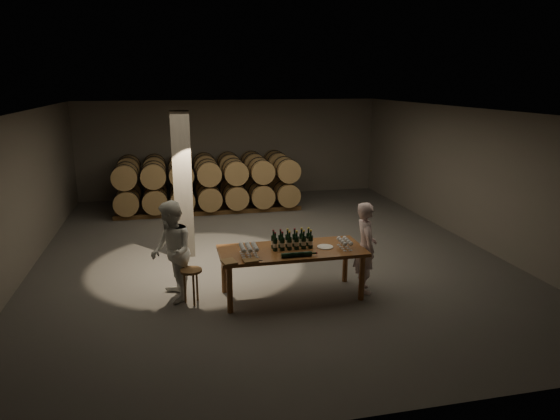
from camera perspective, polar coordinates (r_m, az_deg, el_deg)
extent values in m
plane|color=#595653|center=(11.54, -1.66, -4.74)|extent=(12.00, 12.00, 0.00)
plane|color=#605E59|center=(10.91, -1.79, 11.32)|extent=(12.00, 12.00, 0.00)
plane|color=slate|center=(16.97, -5.60, 7.02)|extent=(10.00, 0.00, 10.00)
plane|color=slate|center=(5.59, 10.19, -9.13)|extent=(10.00, 0.00, 10.00)
plane|color=slate|center=(11.32, -27.44, 1.61)|extent=(0.00, 12.00, 12.00)
plane|color=slate|center=(13.00, 20.51, 3.83)|extent=(0.00, 12.00, 12.00)
cube|color=slate|center=(11.12, -11.07, 2.80)|extent=(0.40, 0.40, 3.20)
cylinder|color=brown|center=(8.52, -5.76, -9.02)|extent=(0.10, 0.10, 0.84)
cylinder|color=brown|center=(9.07, 9.33, -7.64)|extent=(0.10, 0.10, 0.84)
cylinder|color=brown|center=(9.31, -6.42, -6.93)|extent=(0.10, 0.10, 0.84)
cylinder|color=brown|center=(9.82, 7.47, -5.81)|extent=(0.10, 0.10, 0.84)
cube|color=brown|center=(8.95, 1.36, -4.67)|extent=(2.60, 1.10, 0.06)
cube|color=brown|center=(16.08, -8.37, 0.92)|extent=(5.48, 0.10, 0.12)
cube|color=brown|center=(16.66, -8.53, 1.40)|extent=(5.48, 0.10, 0.12)
cylinder|color=#A8814C|center=(16.29, -16.73, 2.11)|extent=(0.70, 0.95, 0.70)
cylinder|color=black|center=(16.04, -16.79, 1.92)|extent=(0.73, 0.04, 0.73)
cylinder|color=black|center=(16.55, -16.68, 2.30)|extent=(0.73, 0.04, 0.73)
cylinder|color=#A8814C|center=(16.25, -13.99, 2.27)|extent=(0.70, 0.95, 0.70)
cylinder|color=black|center=(16.00, -14.01, 2.08)|extent=(0.73, 0.04, 0.73)
cylinder|color=black|center=(16.51, -13.98, 2.46)|extent=(0.73, 0.04, 0.73)
cylinder|color=#A8814C|center=(16.25, -11.25, 2.42)|extent=(0.70, 0.95, 0.70)
cylinder|color=black|center=(15.99, -11.22, 2.23)|extent=(0.73, 0.04, 0.73)
cylinder|color=black|center=(16.50, -11.27, 2.61)|extent=(0.73, 0.04, 0.73)
cylinder|color=#A8814C|center=(16.28, -8.50, 2.57)|extent=(0.70, 0.95, 0.70)
cylinder|color=black|center=(16.03, -8.43, 2.38)|extent=(0.73, 0.04, 0.73)
cylinder|color=black|center=(16.54, -8.57, 2.75)|extent=(0.73, 0.04, 0.73)
cylinder|color=#A8814C|center=(16.35, -5.78, 2.71)|extent=(0.70, 0.95, 0.70)
cylinder|color=black|center=(16.10, -5.66, 2.52)|extent=(0.73, 0.04, 0.73)
cylinder|color=black|center=(16.61, -5.88, 2.89)|extent=(0.73, 0.04, 0.73)
cylinder|color=#A8814C|center=(16.46, -3.08, 2.84)|extent=(0.70, 0.95, 0.70)
cylinder|color=black|center=(16.21, -2.92, 2.66)|extent=(0.73, 0.04, 0.73)
cylinder|color=black|center=(16.71, -3.23, 3.02)|extent=(0.73, 0.04, 0.73)
cylinder|color=#A8814C|center=(16.60, -0.42, 2.97)|extent=(0.70, 0.95, 0.70)
cylinder|color=black|center=(16.36, -0.23, 2.79)|extent=(0.73, 0.04, 0.73)
cylinder|color=black|center=(16.85, -0.61, 3.14)|extent=(0.73, 0.04, 0.73)
cylinder|color=#A8814C|center=(16.16, -16.93, 4.68)|extent=(0.70, 0.95, 0.70)
cylinder|color=black|center=(15.90, -16.99, 4.52)|extent=(0.73, 0.04, 0.73)
cylinder|color=black|center=(16.41, -16.87, 4.83)|extent=(0.73, 0.04, 0.73)
cylinder|color=#A8814C|center=(16.12, -14.16, 4.84)|extent=(0.70, 0.95, 0.70)
cylinder|color=black|center=(15.86, -14.17, 4.69)|extent=(0.73, 0.04, 0.73)
cylinder|color=black|center=(16.37, -14.14, 4.99)|extent=(0.73, 0.04, 0.73)
cylinder|color=#A8814C|center=(16.11, -11.38, 5.00)|extent=(0.70, 0.95, 0.70)
cylinder|color=black|center=(15.86, -11.35, 4.84)|extent=(0.73, 0.04, 0.73)
cylinder|color=black|center=(16.37, -11.40, 5.14)|extent=(0.73, 0.04, 0.73)
cylinder|color=#A8814C|center=(16.15, -8.60, 5.14)|extent=(0.70, 0.95, 0.70)
cylinder|color=black|center=(15.89, -8.53, 4.99)|extent=(0.73, 0.04, 0.73)
cylinder|color=black|center=(16.40, -8.67, 5.28)|extent=(0.73, 0.04, 0.73)
cylinder|color=#A8814C|center=(16.22, -5.84, 5.27)|extent=(0.70, 0.95, 0.70)
cylinder|color=black|center=(15.96, -5.73, 5.12)|extent=(0.73, 0.04, 0.73)
cylinder|color=black|center=(16.47, -5.95, 5.41)|extent=(0.73, 0.04, 0.73)
cylinder|color=#A8814C|center=(16.33, -3.11, 5.39)|extent=(0.70, 0.95, 0.70)
cylinder|color=black|center=(16.07, -2.96, 5.24)|extent=(0.73, 0.04, 0.73)
cylinder|color=black|center=(16.58, -3.26, 5.53)|extent=(0.73, 0.04, 0.73)
cylinder|color=#A8814C|center=(16.47, -0.42, 5.49)|extent=(0.70, 0.95, 0.70)
cylinder|color=black|center=(16.22, -0.23, 5.35)|extent=(0.73, 0.04, 0.73)
cylinder|color=black|center=(16.72, -0.61, 5.63)|extent=(0.73, 0.04, 0.73)
cube|color=brown|center=(14.73, -7.94, -0.33)|extent=(5.48, 0.10, 0.12)
cube|color=brown|center=(15.31, -8.13, 0.23)|extent=(5.48, 0.10, 0.12)
cylinder|color=#A8814C|center=(14.93, -17.07, 0.98)|extent=(0.70, 0.95, 0.70)
cylinder|color=black|center=(14.68, -17.14, 0.75)|extent=(0.73, 0.04, 0.73)
cylinder|color=black|center=(15.18, -17.01, 1.21)|extent=(0.73, 0.04, 0.73)
cylinder|color=#A8814C|center=(14.89, -14.08, 1.15)|extent=(0.70, 0.95, 0.70)
cylinder|color=black|center=(14.63, -14.10, 0.92)|extent=(0.73, 0.04, 0.73)
cylinder|color=black|center=(15.14, -14.07, 1.37)|extent=(0.73, 0.04, 0.73)
cylinder|color=#A8814C|center=(14.88, -11.09, 1.32)|extent=(0.70, 0.95, 0.70)
cylinder|color=black|center=(14.63, -11.05, 1.09)|extent=(0.73, 0.04, 0.73)
cylinder|color=black|center=(15.14, -11.12, 1.54)|extent=(0.73, 0.04, 0.73)
cylinder|color=#A8814C|center=(14.92, -8.09, 1.48)|extent=(0.70, 0.95, 0.70)
cylinder|color=black|center=(14.67, -8.01, 1.25)|extent=(0.73, 0.04, 0.73)
cylinder|color=black|center=(15.17, -8.17, 1.70)|extent=(0.73, 0.04, 0.73)
cylinder|color=#A8814C|center=(15.00, -5.12, 1.64)|extent=(0.70, 0.95, 0.70)
cylinder|color=black|center=(14.74, -4.99, 1.41)|extent=(0.73, 0.04, 0.73)
cylinder|color=black|center=(15.25, -5.25, 1.85)|extent=(0.73, 0.04, 0.73)
cylinder|color=#A8814C|center=(15.11, -2.19, 1.79)|extent=(0.70, 0.95, 0.70)
cylinder|color=black|center=(14.86, -2.01, 1.57)|extent=(0.73, 0.04, 0.73)
cylinder|color=black|center=(15.36, -2.37, 2.00)|extent=(0.73, 0.04, 0.73)
cylinder|color=#A8814C|center=(15.27, 0.69, 1.93)|extent=(0.70, 0.95, 0.70)
cylinder|color=black|center=(15.02, 0.92, 1.72)|extent=(0.73, 0.04, 0.73)
cylinder|color=black|center=(15.52, 0.47, 2.14)|extent=(0.73, 0.04, 0.73)
cylinder|color=#A8814C|center=(14.78, -17.29, 3.77)|extent=(0.70, 0.95, 0.70)
cylinder|color=black|center=(14.53, -17.36, 3.58)|extent=(0.73, 0.04, 0.73)
cylinder|color=black|center=(15.04, -17.21, 3.95)|extent=(0.73, 0.04, 0.73)
cylinder|color=#A8814C|center=(14.74, -14.26, 3.95)|extent=(0.70, 0.95, 0.70)
cylinder|color=black|center=(14.48, -14.28, 3.76)|extent=(0.73, 0.04, 0.73)
cylinder|color=black|center=(14.99, -14.24, 4.13)|extent=(0.73, 0.04, 0.73)
cylinder|color=#A8814C|center=(14.73, -11.23, 4.12)|extent=(0.70, 0.95, 0.70)
cylinder|color=black|center=(14.48, -11.19, 3.94)|extent=(0.73, 0.04, 0.73)
cylinder|color=black|center=(14.99, -11.26, 4.29)|extent=(0.73, 0.04, 0.73)
cylinder|color=#A8814C|center=(14.77, -8.19, 4.27)|extent=(0.70, 0.95, 0.70)
cylinder|color=black|center=(14.51, -8.11, 4.10)|extent=(0.73, 0.04, 0.73)
cylinder|color=black|center=(15.02, -8.28, 4.45)|extent=(0.73, 0.04, 0.73)
cylinder|color=#A8814C|center=(14.85, -5.19, 4.42)|extent=(0.70, 0.95, 0.70)
cylinder|color=black|center=(14.59, -5.05, 4.24)|extent=(0.73, 0.04, 0.73)
cylinder|color=black|center=(15.10, -5.32, 4.59)|extent=(0.73, 0.04, 0.73)
cylinder|color=#A8814C|center=(14.97, -2.22, 4.55)|extent=(0.70, 0.95, 0.70)
cylinder|color=black|center=(14.71, -2.03, 4.38)|extent=(0.73, 0.04, 0.73)
cylinder|color=black|center=(15.22, -2.39, 4.72)|extent=(0.73, 0.04, 0.73)
cylinder|color=#A8814C|center=(15.12, 0.70, 4.66)|extent=(0.70, 0.95, 0.70)
cylinder|color=black|center=(14.87, 0.93, 4.50)|extent=(0.73, 0.04, 0.73)
cylinder|color=black|center=(15.37, 0.48, 4.83)|extent=(0.73, 0.04, 0.73)
cylinder|color=black|center=(8.82, -0.55, -3.97)|extent=(0.08, 0.08, 0.23)
cylinder|color=silver|center=(8.82, -0.55, -4.04)|extent=(0.09, 0.09, 0.07)
cylinder|color=black|center=(8.76, -0.55, -2.96)|extent=(0.03, 0.03, 0.10)
cylinder|color=gold|center=(8.75, -0.56, -2.63)|extent=(0.04, 0.04, 0.03)
cylinder|color=black|center=(8.95, -0.75, -3.67)|extent=(0.08, 0.08, 0.23)
cylinder|color=silver|center=(8.96, -0.75, -3.74)|extent=(0.09, 0.09, 0.07)
cylinder|color=black|center=(8.90, -0.76, -2.67)|extent=(0.03, 0.03, 0.10)
cylinder|color=maroon|center=(8.89, -0.76, -2.35)|extent=(0.04, 0.04, 0.03)
cylinder|color=black|center=(8.84, 0.27, -3.91)|extent=(0.08, 0.08, 0.23)
cylinder|color=silver|center=(8.85, 0.27, -3.98)|extent=(0.09, 0.09, 0.07)
cylinder|color=black|center=(8.79, 0.27, -2.90)|extent=(0.03, 0.03, 0.10)
cylinder|color=maroon|center=(8.78, 0.28, -2.57)|extent=(0.04, 0.04, 0.03)
cylinder|color=black|center=(8.98, 0.06, -3.62)|extent=(0.08, 0.08, 0.23)
cylinder|color=silver|center=(8.98, 0.06, -3.68)|extent=(0.09, 0.09, 0.07)
cylinder|color=black|center=(8.93, 0.06, -2.62)|extent=(0.03, 0.03, 0.10)
cylinder|color=gold|center=(8.92, 0.06, -2.30)|extent=(0.04, 0.04, 0.03)
cylinder|color=black|center=(8.87, 1.09, -3.86)|extent=(0.08, 0.08, 0.23)
cylinder|color=silver|center=(8.87, 1.09, -3.92)|extent=(0.09, 0.09, 0.07)
cylinder|color=black|center=(8.82, 1.10, -2.85)|extent=(0.03, 0.03, 0.10)
cylinder|color=gold|center=(8.80, 1.10, -2.52)|extent=(0.04, 0.04, 0.03)
cylinder|color=black|center=(9.01, 0.87, -3.56)|extent=(0.08, 0.08, 0.23)
cylinder|color=silver|center=(9.01, 0.87, -3.62)|extent=(0.09, 0.09, 0.07)
cylinder|color=black|center=(8.96, 0.87, -2.57)|extent=(0.03, 0.03, 0.10)
cylinder|color=maroon|center=(8.94, 0.87, -2.24)|extent=(0.04, 0.04, 0.03)
cylinder|color=black|center=(8.90, 1.91, -3.80)|extent=(0.08, 0.08, 0.23)
cylinder|color=silver|center=(8.90, 1.91, -3.86)|extent=(0.09, 0.09, 0.07)
cylinder|color=black|center=(8.85, 1.92, -2.79)|extent=(0.03, 0.03, 0.10)
cylinder|color=maroon|center=(8.83, 1.92, -2.46)|extent=(0.04, 0.04, 0.03)
cylinder|color=black|center=(9.04, 1.67, -3.50)|extent=(0.08, 0.08, 0.23)
cylinder|color=silver|center=(9.04, 1.67, -3.57)|extent=(0.09, 0.09, 0.07)
cylinder|color=black|center=(8.99, 1.68, -2.51)|extent=(0.03, 0.03, 0.10)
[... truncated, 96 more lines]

